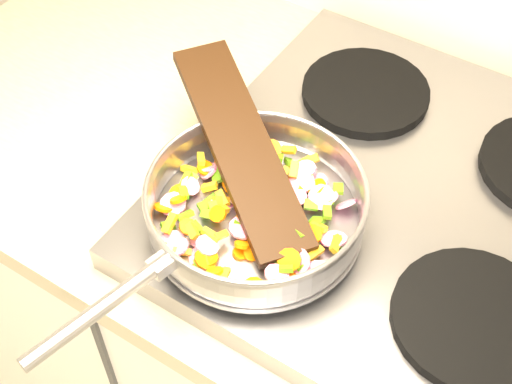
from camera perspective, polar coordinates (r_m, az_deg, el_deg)
The scene contains 7 objects.
cooktop at distance 0.98m, azimuth 12.13°, elevation -0.93°, with size 0.60×0.60×0.04m, color #939399.
grate_fl at distance 0.91m, azimuth 0.80°, elevation -1.90°, with size 0.19×0.19×0.02m, color black.
grate_fr at distance 0.86m, azimuth 17.00°, elevation -9.70°, with size 0.19×0.19×0.02m, color black.
grate_bl at distance 1.09m, azimuth 8.76°, elevation 7.92°, with size 0.19×0.19×0.02m, color black.
saute_pan at distance 0.87m, azimuth -0.11°, elevation -1.02°, with size 0.32×0.48×0.06m.
vegetable_heap at distance 0.88m, azimuth -0.28°, elevation -1.33°, with size 0.25×0.25×0.05m.
wooden_spatula at distance 0.90m, azimuth -1.23°, elevation 3.75°, with size 0.33×0.07×0.02m, color black.
Camera 1 is at (-0.55, 1.04, 1.66)m, focal length 50.00 mm.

